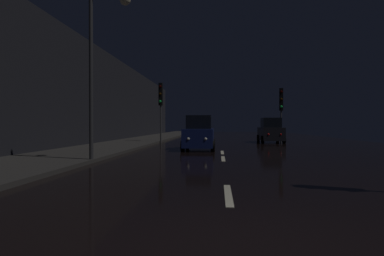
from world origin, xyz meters
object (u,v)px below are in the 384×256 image
car_approaching_headlights (199,134)px  streetlamp_overhead (103,51)px  car_parked_right_far (271,131)px  traffic_light_far_right (281,103)px  traffic_light_far_left (161,99)px

car_approaching_headlights → streetlamp_overhead: bearing=-25.1°
car_approaching_headlights → car_parked_right_far: size_ratio=0.99×
traffic_light_far_right → car_parked_right_far: bearing=-116.2°
traffic_light_far_left → car_parked_right_far: size_ratio=1.20×
traffic_light_far_right → car_parked_right_far: (-0.80, 0.52, -2.37)m
car_approaching_headlights → car_parked_right_far: (5.70, 8.53, 0.01)m
streetlamp_overhead → traffic_light_far_left: bearing=91.1°
traffic_light_far_right → traffic_light_far_left: (-10.20, -0.80, 0.36)m
traffic_light_far_left → car_parked_right_far: traffic_light_far_left is taller
traffic_light_far_left → traffic_light_far_right: bearing=98.9°
streetlamp_overhead → traffic_light_far_right: bearing=57.1°
car_parked_right_far → traffic_light_far_right: bearing=-123.3°
traffic_light_far_left → streetlamp_overhead: bearing=5.5°
car_approaching_headlights → car_parked_right_far: bearing=146.3°
car_approaching_headlights → car_parked_right_far: 10.25m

